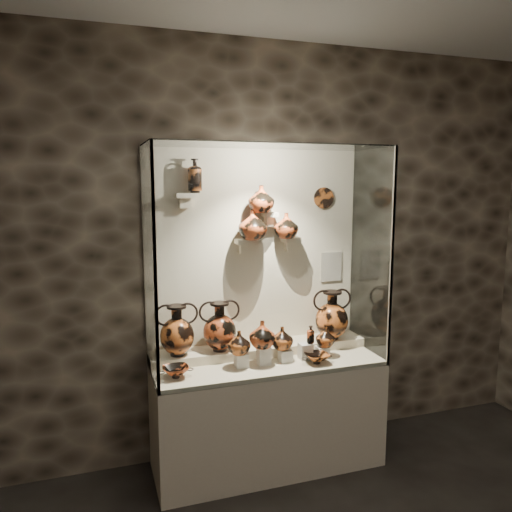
% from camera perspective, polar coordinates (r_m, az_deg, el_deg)
% --- Properties ---
extents(wall_back, '(5.00, 0.02, 3.20)m').
position_cam_1_polar(wall_back, '(3.89, -0.21, 0.40)').
color(wall_back, black).
rests_on(wall_back, ground).
extents(plinth, '(1.70, 0.60, 0.80)m').
position_cam_1_polar(plinth, '(3.96, 1.32, -17.72)').
color(plinth, beige).
rests_on(plinth, floor).
extents(front_tier, '(1.68, 0.58, 0.03)m').
position_cam_1_polar(front_tier, '(3.79, 1.34, -12.09)').
color(front_tier, beige).
rests_on(front_tier, plinth).
extents(rear_tier, '(1.70, 0.25, 0.10)m').
position_cam_1_polar(rear_tier, '(3.93, 0.47, -10.76)').
color(rear_tier, beige).
rests_on(rear_tier, plinth).
extents(back_panel, '(1.70, 0.03, 1.60)m').
position_cam_1_polar(back_panel, '(3.89, -0.19, 0.39)').
color(back_panel, beige).
rests_on(back_panel, plinth).
extents(glass_front, '(1.70, 0.01, 1.60)m').
position_cam_1_polar(glass_front, '(3.32, 3.12, -1.02)').
color(glass_front, white).
rests_on(glass_front, plinth).
extents(glass_left, '(0.01, 0.60, 1.60)m').
position_cam_1_polar(glass_left, '(3.40, -12.15, -0.96)').
color(glass_left, white).
rests_on(glass_left, plinth).
extents(glass_right, '(0.01, 0.60, 1.60)m').
position_cam_1_polar(glass_right, '(3.96, 12.99, 0.32)').
color(glass_right, white).
rests_on(glass_right, plinth).
extents(glass_top, '(1.70, 0.60, 0.01)m').
position_cam_1_polar(glass_top, '(3.56, 1.43, 12.49)').
color(glass_top, white).
rests_on(glass_top, back_panel).
extents(frame_post_left, '(0.02, 0.02, 1.60)m').
position_cam_1_polar(frame_post_left, '(3.12, -11.44, -1.79)').
color(frame_post_left, gray).
rests_on(frame_post_left, plinth).
extents(frame_post_right, '(0.02, 0.02, 1.60)m').
position_cam_1_polar(frame_post_right, '(3.71, 15.23, -0.29)').
color(frame_post_right, gray).
rests_on(frame_post_right, plinth).
extents(pedestal_a, '(0.09, 0.09, 0.10)m').
position_cam_1_polar(pedestal_a, '(3.66, -1.70, -11.78)').
color(pedestal_a, silver).
rests_on(pedestal_a, front_tier).
extents(pedestal_b, '(0.09, 0.09, 0.13)m').
position_cam_1_polar(pedestal_b, '(3.70, 0.87, -11.27)').
color(pedestal_b, silver).
rests_on(pedestal_b, front_tier).
extents(pedestal_c, '(0.09, 0.09, 0.09)m').
position_cam_1_polar(pedestal_c, '(3.77, 3.36, -11.27)').
color(pedestal_c, silver).
rests_on(pedestal_c, front_tier).
extents(pedestal_d, '(0.09, 0.09, 0.12)m').
position_cam_1_polar(pedestal_d, '(3.82, 5.63, -10.76)').
color(pedestal_d, silver).
rests_on(pedestal_d, front_tier).
extents(pedestal_e, '(0.09, 0.09, 0.08)m').
position_cam_1_polar(pedestal_e, '(3.88, 7.54, -10.79)').
color(pedestal_e, silver).
rests_on(pedestal_e, front_tier).
extents(bracket_ul, '(0.14, 0.12, 0.04)m').
position_cam_1_polar(bracket_ul, '(3.64, -8.13, 6.87)').
color(bracket_ul, beige).
rests_on(bracket_ul, back_panel).
extents(bracket_ca, '(0.14, 0.12, 0.04)m').
position_cam_1_polar(bracket_ca, '(3.77, -1.28, 1.67)').
color(bracket_ca, beige).
rests_on(bracket_ca, back_panel).
extents(bracket_cb, '(0.10, 0.12, 0.04)m').
position_cam_1_polar(bracket_cb, '(3.82, 1.59, 4.77)').
color(bracket_cb, beige).
rests_on(bracket_cb, back_panel).
extents(bracket_cc, '(0.14, 0.12, 0.04)m').
position_cam_1_polar(bracket_cc, '(3.90, 4.07, 1.88)').
color(bracket_cc, beige).
rests_on(bracket_cc, back_panel).
extents(amphora_left, '(0.30, 0.30, 0.37)m').
position_cam_1_polar(amphora_left, '(3.68, -9.03, -8.37)').
color(amphora_left, '#B45722').
rests_on(amphora_left, rear_tier).
extents(amphora_mid, '(0.35, 0.35, 0.37)m').
position_cam_1_polar(amphora_mid, '(3.74, -4.19, -8.02)').
color(amphora_mid, '#B0451F').
rests_on(amphora_mid, rear_tier).
extents(amphora_right, '(0.40, 0.40, 0.39)m').
position_cam_1_polar(amphora_right, '(4.05, 8.65, -6.66)').
color(amphora_right, '#B45722').
rests_on(amphora_right, rear_tier).
extents(jug_a, '(0.19, 0.19, 0.17)m').
position_cam_1_polar(jug_a, '(3.60, -1.95, -9.87)').
color(jug_a, '#B45722').
rests_on(jug_a, pedestal_a).
extents(jug_b, '(0.25, 0.25, 0.20)m').
position_cam_1_polar(jug_b, '(3.63, 0.71, -8.93)').
color(jug_b, '#B0451F').
rests_on(jug_b, pedestal_b).
extents(jug_c, '(0.21, 0.21, 0.17)m').
position_cam_1_polar(jug_c, '(3.73, 2.99, -9.35)').
color(jug_c, '#B45722').
rests_on(jug_c, pedestal_c).
extents(jug_e, '(0.18, 0.18, 0.15)m').
position_cam_1_polar(jug_e, '(3.85, 7.92, -9.13)').
color(jug_e, '#B45722').
rests_on(jug_e, pedestal_e).
extents(lekythos_small, '(0.08, 0.08, 0.15)m').
position_cam_1_polar(lekythos_small, '(3.78, 6.24, -8.81)').
color(lekythos_small, '#B0451F').
rests_on(lekythos_small, pedestal_d).
extents(kylix_left, '(0.29, 0.27, 0.09)m').
position_cam_1_polar(kylix_left, '(3.51, -9.17, -12.83)').
color(kylix_left, '#B0451F').
rests_on(kylix_left, front_tier).
extents(kylix_right, '(0.24, 0.20, 0.09)m').
position_cam_1_polar(kylix_right, '(3.75, 6.95, -11.42)').
color(kylix_right, '#B45722').
rests_on(kylix_right, front_tier).
extents(lekythos_tall, '(0.12, 0.12, 0.27)m').
position_cam_1_polar(lekythos_tall, '(3.63, -7.01, 9.33)').
color(lekythos_tall, '#B45722').
rests_on(lekythos_tall, bracket_ul).
extents(ovoid_vase_a, '(0.27, 0.27, 0.23)m').
position_cam_1_polar(ovoid_vase_a, '(3.72, -0.38, 3.59)').
color(ovoid_vase_a, '#B0451F').
rests_on(ovoid_vase_a, bracket_ca).
extents(ovoid_vase_b, '(0.21, 0.21, 0.20)m').
position_cam_1_polar(ovoid_vase_b, '(3.74, 0.60, 6.53)').
color(ovoid_vase_b, '#B0451F').
rests_on(ovoid_vase_b, bracket_cb).
extents(ovoid_vase_c, '(0.20, 0.20, 0.20)m').
position_cam_1_polar(ovoid_vase_c, '(3.83, 3.46, 3.49)').
color(ovoid_vase_c, '#B0451F').
rests_on(ovoid_vase_c, bracket_cc).
extents(wall_plate, '(0.17, 0.02, 0.17)m').
position_cam_1_polar(wall_plate, '(4.04, 7.74, 6.59)').
color(wall_plate, '#984B1D').
rests_on(wall_plate, back_panel).
extents(info_placard, '(0.18, 0.01, 0.24)m').
position_cam_1_polar(info_placard, '(4.14, 8.59, -1.21)').
color(info_placard, beige).
rests_on(info_placard, back_panel).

